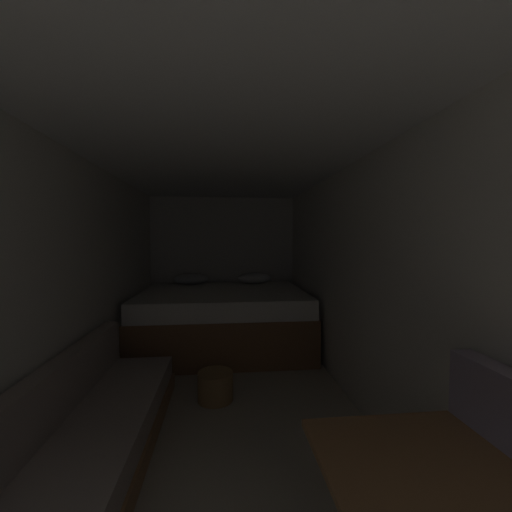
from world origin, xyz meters
name	(u,v)px	position (x,y,z in m)	size (l,w,h in m)	color
ground_plane	(224,423)	(0.00, 1.88, 0.00)	(7.36, 7.36, 0.00)	#B2A893
wall_back	(223,263)	(0.00, 4.59, 1.06)	(2.37, 0.05, 2.12)	silver
wall_left	(64,292)	(-1.16, 1.88, 1.06)	(0.05, 5.36, 2.12)	silver
wall_right	(367,287)	(1.16, 1.88, 1.06)	(0.05, 5.36, 2.12)	silver
ceiling_slab	(222,147)	(0.00, 1.88, 2.14)	(2.37, 5.36, 0.05)	white
bed	(223,318)	(0.00, 3.68, 0.39)	(2.15, 1.70, 0.93)	brown
sofa_left	(55,485)	(-0.85, 1.07, 0.21)	(0.64, 2.99, 0.67)	#9E7247
wicker_basket	(215,386)	(-0.07, 2.25, 0.13)	(0.32, 0.32, 0.25)	olive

